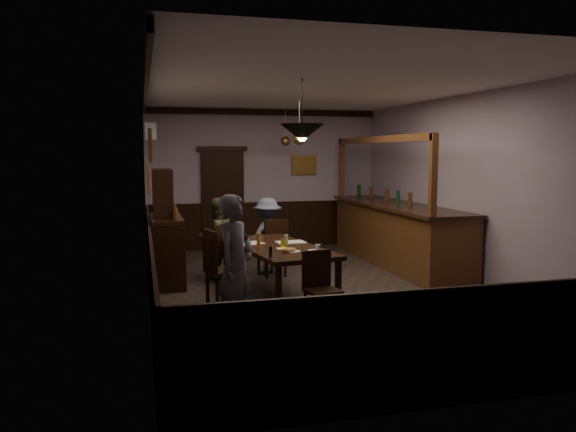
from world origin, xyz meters
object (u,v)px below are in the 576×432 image
object	(u,v)px
chair_far_right	(274,245)
person_seated_right	(267,236)
dining_table	(278,250)
pendant_brass_mid	(299,139)
chair_near	(320,284)
soda_can	(283,243)
chair_far_left	(222,250)
pendant_brass_far	(285,141)
person_standing	(235,264)
bar_counter	(396,232)
sideboard	(166,238)
pendant_iron	(302,133)
coffee_cup	(318,247)
person_seated_left	(217,238)
chair_side	(219,265)

from	to	relation	value
chair_far_right	person_seated_right	size ratio (longest dim) A/B	0.75
dining_table	pendant_brass_mid	bearing A→B (deg)	65.25
chair_near	soda_can	bearing A→B (deg)	89.39
chair_far_left	chair_far_right	bearing A→B (deg)	169.06
pendant_brass_far	chair_far_left	bearing A→B (deg)	-125.22
chair_near	person_seated_right	world-z (taller)	person_seated_right
chair_near	person_seated_right	distance (m)	2.92
person_standing	bar_counter	distance (m)	4.77
sideboard	chair_far_left	bearing A→B (deg)	-7.64
pendant_iron	pendant_brass_mid	distance (m)	2.62
chair_far_right	pendant_iron	size ratio (longest dim) A/B	1.24
person_seated_right	soda_can	xyz separation A→B (m)	(-0.16, -1.74, 0.16)
chair_far_left	coffee_cup	size ratio (longest dim) A/B	11.68
person_seated_right	chair_far_right	bearing A→B (deg)	76.72
coffee_cup	pendant_brass_mid	world-z (taller)	pendant_brass_mid
chair_far_right	pendant_brass_mid	size ratio (longest dim) A/B	1.21
bar_counter	pendant_brass_mid	size ratio (longest dim) A/B	5.21
chair_far_right	coffee_cup	xyz separation A→B (m)	(0.18, -1.86, 0.26)
chair_near	sideboard	distance (m)	3.14
coffee_cup	pendant_iron	bearing A→B (deg)	-148.16
dining_table	chair_far_left	bearing A→B (deg)	117.96
chair_near	person_seated_left	size ratio (longest dim) A/B	0.66
sideboard	pendant_iron	distance (m)	3.10
dining_table	bar_counter	distance (m)	3.24
chair_side	sideboard	world-z (taller)	sideboard
chair_far_right	person_seated_left	bearing A→B (deg)	-18.78
dining_table	coffee_cup	distance (m)	0.69
chair_side	person_standing	size ratio (longest dim) A/B	0.66
chair_side	coffee_cup	distance (m)	1.35
person_seated_left	pendant_iron	size ratio (longest dim) A/B	1.70
chair_far_left	soda_can	bearing A→B (deg)	96.99
coffee_cup	person_seated_right	bearing A→B (deg)	86.93
dining_table	bar_counter	world-z (taller)	bar_counter
pendant_brass_mid	person_seated_left	bearing A→B (deg)	-169.23
chair_far_left	bar_counter	xyz separation A→B (m)	(3.33, 0.60, 0.09)
dining_table	person_standing	bearing A→B (deg)	-120.95
chair_far_right	pendant_brass_mid	world-z (taller)	pendant_brass_mid
coffee_cup	chair_far_left	bearing A→B (deg)	112.45
chair_side	dining_table	bearing A→B (deg)	-81.58
person_seated_right	pendant_brass_mid	world-z (taller)	pendant_brass_mid
chair_side	person_seated_left	bearing A→B (deg)	-19.48
coffee_cup	sideboard	world-z (taller)	sideboard
dining_table	pendant_brass_far	distance (m)	3.99
coffee_cup	bar_counter	distance (m)	3.25
chair_far_left	chair_side	bearing A→B (deg)	60.66
coffee_cup	pendant_brass_far	world-z (taller)	pendant_brass_far
sideboard	bar_counter	xyz separation A→B (m)	(4.20, 0.48, -0.13)
pendant_iron	pendant_brass_far	distance (m)	4.38
soda_can	chair_near	bearing A→B (deg)	-81.67
pendant_brass_mid	pendant_brass_far	xyz separation A→B (m)	(0.20, 1.76, 0.00)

